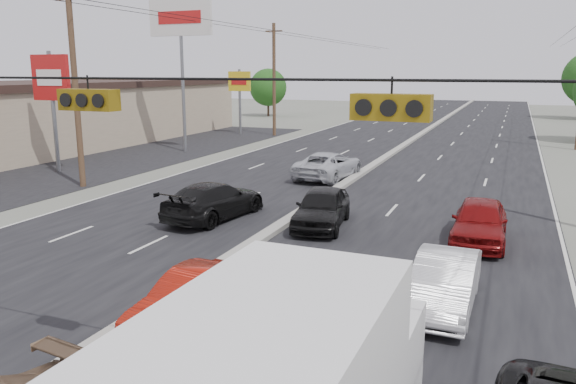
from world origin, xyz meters
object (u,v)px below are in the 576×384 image
at_px(red_sedan, 195,300).
at_px(queue_car_e, 480,222).
at_px(utility_pole_left_c, 274,79).
at_px(queue_car_a, 322,208).
at_px(pole_sign_far, 240,87).
at_px(oncoming_far, 328,166).
at_px(oncoming_near, 214,201).
at_px(queue_car_b, 444,283).
at_px(utility_pole_left_b, 75,87).
at_px(pole_sign_mid, 51,84).
at_px(tree_left_far, 268,87).
at_px(pole_sign_billboard, 181,28).

xyz_separation_m(red_sedan, queue_car_e, (5.76, 9.40, 0.10)).
bearing_deg(utility_pole_left_c, queue_car_a, -63.23).
distance_m(pole_sign_far, oncoming_far, 23.53).
bearing_deg(red_sedan, pole_sign_far, 119.16).
bearing_deg(pole_sign_far, oncoming_near, -65.18).
xyz_separation_m(utility_pole_left_c, red_sedan, (13.90, -36.84, -4.45)).
height_order(queue_car_b, oncoming_near, oncoming_near).
distance_m(oncoming_near, oncoming_far, 10.08).
xyz_separation_m(utility_pole_left_b, pole_sign_mid, (-4.50, 3.00, 0.01)).
relative_size(tree_left_far, red_sedan, 1.52).
xyz_separation_m(utility_pole_left_c, queue_car_b, (19.20, -33.60, -4.42)).
bearing_deg(utility_pole_left_b, utility_pole_left_c, 90.00).
height_order(pole_sign_mid, oncoming_far, pole_sign_mid).
xyz_separation_m(tree_left_far, red_sedan, (23.40, -56.84, -3.05)).
distance_m(utility_pole_left_b, queue_car_e, 20.28).
bearing_deg(queue_car_a, oncoming_near, 178.51).
bearing_deg(utility_pole_left_c, pole_sign_far, -180.00).
bearing_deg(pole_sign_far, oncoming_far, -51.09).
relative_size(utility_pole_left_c, oncoming_near, 1.95).
bearing_deg(red_sedan, oncoming_far, 102.37).
bearing_deg(queue_car_e, pole_sign_billboard, 143.94).
relative_size(queue_car_a, queue_car_e, 0.99).
height_order(queue_car_b, oncoming_far, oncoming_far).
relative_size(pole_sign_billboard, tree_left_far, 1.80).
distance_m(tree_left_far, queue_car_e, 55.76).
bearing_deg(utility_pole_left_c, red_sedan, -69.33).
height_order(pole_sign_mid, red_sedan, pole_sign_mid).
relative_size(pole_sign_mid, oncoming_near, 1.36).
bearing_deg(oncoming_near, queue_car_b, 157.72).
relative_size(red_sedan, oncoming_far, 0.76).
bearing_deg(pole_sign_billboard, tree_left_far, 103.19).
distance_m(pole_sign_billboard, queue_car_a, 23.68).
xyz_separation_m(pole_sign_far, queue_car_e, (23.16, -27.44, -3.65)).
bearing_deg(oncoming_near, queue_car_e, -169.16).
bearing_deg(pole_sign_far, utility_pole_left_c, 0.00).
height_order(queue_car_a, oncoming_near, queue_car_a).
relative_size(utility_pole_left_b, utility_pole_left_c, 1.00).
bearing_deg(red_sedan, tree_left_far, 116.25).
bearing_deg(utility_pole_left_b, queue_car_a, -10.41).
distance_m(queue_car_a, oncoming_near, 4.46).
xyz_separation_m(utility_pole_left_c, queue_car_e, (19.66, -27.44, -4.35)).
xyz_separation_m(pole_sign_billboard, pole_sign_far, (-1.50, 12.00, -4.46)).
relative_size(utility_pole_left_b, pole_sign_far, 1.67).
bearing_deg(utility_pole_left_b, tree_left_far, 101.92).
distance_m(utility_pole_left_b, pole_sign_mid, 5.41).
height_order(tree_left_far, queue_car_a, tree_left_far).
height_order(queue_car_a, queue_car_e, queue_car_e).
xyz_separation_m(utility_pole_left_b, oncoming_far, (11.10, 6.91, -4.37)).
bearing_deg(utility_pole_left_c, pole_sign_billboard, -99.46).
xyz_separation_m(tree_left_far, queue_car_e, (29.16, -47.44, -2.96)).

